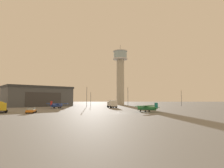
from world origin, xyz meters
The scene contains 12 objects.
ground_plane centered at (0.00, 0.00, 0.00)m, with size 400.00×400.00×0.00m, color slate.
control_tower centered at (3.39, 71.16, 21.41)m, with size 9.33×9.33×39.02m.
hangar centered at (-40.34, 47.38, 5.09)m, with size 36.03×34.45×10.14m.
airplane_blue centered at (-23.99, 25.01, 1.36)m, with size 9.67×7.64×2.91m.
airplane_green centered at (8.03, 4.32, 1.26)m, with size 7.23×7.58×2.69m.
truck_box_white centered at (-1.90, 29.81, 1.75)m, with size 4.47×6.54×3.17m.
truck_fuel_tanker_yellow centered at (-32.56, 1.90, 1.70)m, with size 5.74×7.29×3.04m.
car_orange centered at (-23.55, 0.46, 0.74)m, with size 2.90×4.73×1.37m.
light_post_west centered at (34.70, 49.80, 5.05)m, with size 0.44×0.44×8.46m.
light_post_east centered at (-13.34, 50.35, 4.54)m, with size 0.44×0.44×7.48m.
light_post_north centered at (6.51, 50.98, 5.96)m, with size 0.44×0.44×10.20m.
light_post_centre centered at (-14.14, 40.43, 5.67)m, with size 0.44×0.44×9.65m.
Camera 1 is at (-2.02, -50.09, 3.79)m, focal length 30.24 mm.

